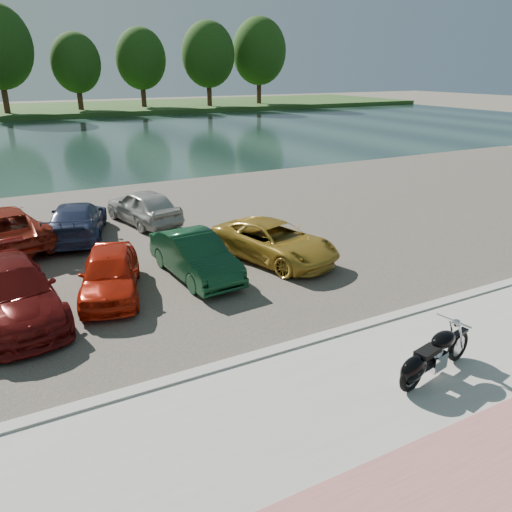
{
  "coord_description": "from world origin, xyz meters",
  "views": [
    {
      "loc": [
        -5.96,
        -6.06,
        5.83
      ],
      "look_at": [
        -0.07,
        4.97,
        1.1
      ],
      "focal_mm": 35.0,
      "sensor_mm": 36.0,
      "label": 1
    }
  ],
  "objects": [
    {
      "name": "car_12",
      "position": [
        -0.91,
        12.84,
        0.72
      ],
      "size": [
        2.41,
        4.24,
        1.36
      ],
      "primitive_type": "imported",
      "rotation": [
        0.0,
        0.0,
        3.35
      ],
      "color": "#AFAFAA",
      "rests_on": "parking_lot"
    },
    {
      "name": "parking_lot",
      "position": [
        0.0,
        11.0,
        0.02
      ],
      "size": [
        60.0,
        18.0,
        0.04
      ],
      "primitive_type": "cube",
      "color": "#3D3831",
      "rests_on": "ground"
    },
    {
      "name": "pink_path",
      "position": [
        0.0,
        -2.5,
        0.1
      ],
      "size": [
        60.0,
        2.0,
        0.01
      ],
      "primitive_type": "cube",
      "color": "#99565B",
      "rests_on": "promenade"
    },
    {
      "name": "river",
      "position": [
        0.0,
        40.0,
        0.0
      ],
      "size": [
        120.0,
        40.0,
        0.0
      ],
      "primitive_type": "cube",
      "color": "#192D2B",
      "rests_on": "ground"
    },
    {
      "name": "car_11",
      "position": [
        -3.55,
        12.18,
        0.69
      ],
      "size": [
        3.01,
        4.8,
        1.3
      ],
      "primitive_type": "imported",
      "rotation": [
        0.0,
        0.0,
        2.85
      ],
      "color": "navy",
      "rests_on": "parking_lot"
    },
    {
      "name": "far_bank",
      "position": [
        0.0,
        72.0,
        0.3
      ],
      "size": [
        120.0,
        24.0,
        0.6
      ],
      "primitive_type": "cube",
      "color": "#254117",
      "rests_on": "ground"
    },
    {
      "name": "far_trees",
      "position": [
        4.36,
        65.79,
        7.49
      ],
      "size": [
        70.25,
        10.68,
        12.52
      ],
      "color": "#3C2215",
      "rests_on": "far_bank"
    },
    {
      "name": "car_6",
      "position": [
        1.6,
        6.9,
        0.65
      ],
      "size": [
        3.25,
        4.82,
        1.23
      ],
      "primitive_type": "imported",
      "rotation": [
        0.0,
        0.0,
        0.3
      ],
      "color": "#AB8427",
      "rests_on": "parking_lot"
    },
    {
      "name": "motorcycle",
      "position": [
        0.94,
        -0.3,
        0.56
      ],
      "size": [
        2.31,
        0.87,
        1.05
      ],
      "rotation": [
        0.0,
        0.0,
        0.2
      ],
      "color": "black",
      "rests_on": "promenade"
    },
    {
      "name": "kerb",
      "position": [
        0.0,
        2.0,
        0.07
      ],
      "size": [
        60.0,
        0.3,
        0.14
      ],
      "primitive_type": "cube",
      "color": "#A1A097",
      "rests_on": "ground"
    },
    {
      "name": "promenade",
      "position": [
        0.0,
        -1.0,
        0.05
      ],
      "size": [
        60.0,
        6.0,
        0.1
      ],
      "primitive_type": "cube",
      "color": "#A1A097",
      "rests_on": "ground"
    },
    {
      "name": "car_4",
      "position": [
        -3.61,
        6.68,
        0.67
      ],
      "size": [
        2.45,
        3.99,
        1.27
      ],
      "primitive_type": "imported",
      "rotation": [
        0.0,
        0.0,
        -0.28
      ],
      "color": "red",
      "rests_on": "parking_lot"
    },
    {
      "name": "car_3",
      "position": [
        -6.04,
        6.43,
        0.73
      ],
      "size": [
        2.48,
        4.98,
        1.39
      ],
      "primitive_type": "imported",
      "rotation": [
        0.0,
        0.0,
        0.12
      ],
      "color": "#540D0C",
      "rests_on": "parking_lot"
    },
    {
      "name": "ground",
      "position": [
        0.0,
        0.0,
        0.0
      ],
      "size": [
        200.0,
        200.0,
        0.0
      ],
      "primitive_type": "plane",
      "color": "#595447",
      "rests_on": "ground"
    },
    {
      "name": "car_5",
      "position": [
        -1.11,
        6.82,
        0.68
      ],
      "size": [
        1.64,
        3.98,
        1.28
      ],
      "primitive_type": "imported",
      "rotation": [
        0.0,
        0.0,
        0.07
      ],
      "color": "#0F371D",
      "rests_on": "parking_lot"
    },
    {
      "name": "car_10",
      "position": [
        -6.04,
        12.3,
        0.74
      ],
      "size": [
        3.42,
        5.47,
        1.41
      ],
      "primitive_type": "imported",
      "rotation": [
        0.0,
        0.0,
        3.37
      ],
      "color": "maroon",
      "rests_on": "parking_lot"
    }
  ]
}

